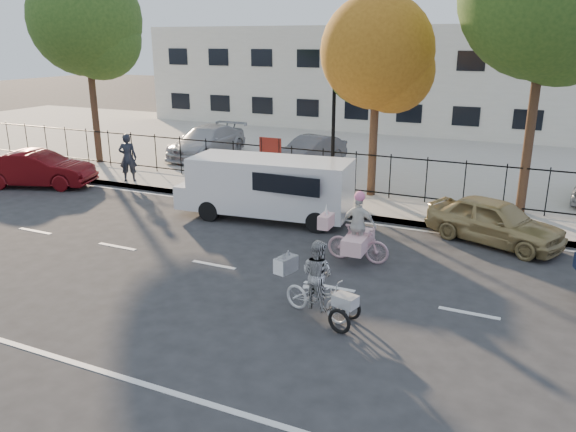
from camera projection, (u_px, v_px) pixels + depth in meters
The scene contains 19 objects.
ground at pixel (214, 265), 13.66m from camera, with size 120.00×120.00×0.00m, color #333334.
road_markings at pixel (214, 265), 13.66m from camera, with size 60.00×9.52×0.01m, color silver, non-canonical shape.
curb at pixel (298, 208), 18.00m from camera, with size 60.00×0.10×0.15m, color #A8A399.
sidewalk at pixel (310, 200), 18.91m from camera, with size 60.00×2.20×0.15m, color #A8A399.
parking_lot at pixel (383, 153), 26.61m from camera, with size 60.00×15.60×0.15m, color #A8A399.
iron_fence at pixel (323, 169), 19.62m from camera, with size 58.00×0.06×1.50m, color black, non-canonical shape.
building at pixel (430, 78), 34.38m from camera, with size 34.00×10.00×6.00m, color silver.
lamppost at pixel (334, 107), 18.40m from camera, with size 0.36×0.36×4.33m.
street_sign at pixel (270, 153), 19.86m from camera, with size 0.85×0.06×1.80m.
zebra_trike at pixel (317, 287), 10.98m from camera, with size 1.86×1.05×1.59m.
unicorn_bike at pixel (357, 236), 13.71m from camera, with size 1.77×1.23×1.80m.
white_van at pixel (268, 186), 16.92m from camera, with size 5.42×2.28×1.87m.
red_sedan at pixel (38, 169), 20.75m from camera, with size 1.41×4.04×1.33m, color #4F090C.
gold_sedan at pixel (495, 221), 14.96m from camera, with size 1.45×3.61×1.23m, color #9E8955.
pedestrian at pixel (128, 158), 20.86m from camera, with size 0.65×0.43×1.79m, color black.
lot_car_a at pixel (207, 142), 25.36m from camera, with size 1.90×4.66×1.35m, color #A5A7AC.
lot_car_c at pixel (310, 151), 23.52m from camera, with size 1.30×3.72×1.23m, color #47484E.
tree_west at pixel (90, 25), 22.73m from camera, with size 4.52×4.52×8.28m.
tree_mid at pixel (382, 58), 17.91m from camera, with size 3.67×3.66×6.70m.
Camera 1 is at (6.97, -10.73, 5.25)m, focal length 35.00 mm.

